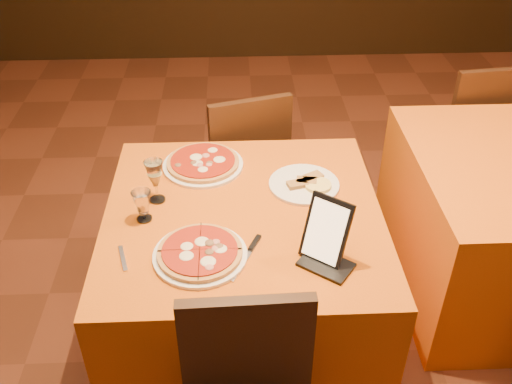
{
  "coord_description": "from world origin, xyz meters",
  "views": [
    {
      "loc": [
        -0.15,
        -1.67,
        2.14
      ],
      "look_at": [
        -0.07,
        0.09,
        0.86
      ],
      "focal_mm": 40.0,
      "sensor_mm": 36.0,
      "label": 1
    }
  ],
  "objects_px": {
    "pizza_far": "(203,164)",
    "water_glass": "(143,206)",
    "pizza_near": "(200,253)",
    "tablet": "(326,231)",
    "main_table": "(244,280)",
    "wine_glass": "(155,181)",
    "chair_side_far": "(463,128)",
    "chair_main_far": "(240,160)"
  },
  "relations": [
    {
      "from": "chair_main_far",
      "to": "pizza_far",
      "type": "height_order",
      "value": "chair_main_far"
    },
    {
      "from": "chair_side_far",
      "to": "water_glass",
      "type": "distance_m",
      "value": 2.12
    },
    {
      "from": "chair_main_far",
      "to": "water_glass",
      "type": "height_order",
      "value": "chair_main_far"
    },
    {
      "from": "pizza_near",
      "to": "wine_glass",
      "type": "bearing_deg",
      "value": 118.01
    },
    {
      "from": "pizza_near",
      "to": "water_glass",
      "type": "distance_m",
      "value": 0.32
    },
    {
      "from": "water_glass",
      "to": "chair_main_far",
      "type": "bearing_deg",
      "value": 66.09
    },
    {
      "from": "chair_side_far",
      "to": "pizza_near",
      "type": "height_order",
      "value": "chair_side_far"
    },
    {
      "from": "pizza_near",
      "to": "tablet",
      "type": "distance_m",
      "value": 0.46
    },
    {
      "from": "chair_main_far",
      "to": "chair_side_far",
      "type": "bearing_deg",
      "value": 176.42
    },
    {
      "from": "water_glass",
      "to": "tablet",
      "type": "xyz_separation_m",
      "value": [
        0.67,
        -0.24,
        0.06
      ]
    },
    {
      "from": "chair_side_far",
      "to": "pizza_far",
      "type": "distance_m",
      "value": 1.74
    },
    {
      "from": "main_table",
      "to": "chair_main_far",
      "type": "bearing_deg",
      "value": 90.0
    },
    {
      "from": "pizza_far",
      "to": "tablet",
      "type": "relative_size",
      "value": 1.46
    },
    {
      "from": "main_table",
      "to": "wine_glass",
      "type": "height_order",
      "value": "wine_glass"
    },
    {
      "from": "tablet",
      "to": "pizza_far",
      "type": "bearing_deg",
      "value": 163.61
    },
    {
      "from": "pizza_near",
      "to": "tablet",
      "type": "relative_size",
      "value": 1.39
    },
    {
      "from": "pizza_near",
      "to": "pizza_far",
      "type": "xyz_separation_m",
      "value": [
        -0.01,
        0.59,
        -0.0
      ]
    },
    {
      "from": "chair_side_far",
      "to": "wine_glass",
      "type": "xyz_separation_m",
      "value": [
        -1.69,
        -1.05,
        0.39
      ]
    },
    {
      "from": "main_table",
      "to": "chair_side_far",
      "type": "height_order",
      "value": "chair_side_far"
    },
    {
      "from": "water_glass",
      "to": "wine_glass",
      "type": "bearing_deg",
      "value": 72.37
    },
    {
      "from": "pizza_far",
      "to": "water_glass",
      "type": "distance_m",
      "value": 0.43
    },
    {
      "from": "chair_side_far",
      "to": "wine_glass",
      "type": "bearing_deg",
      "value": 25.4
    },
    {
      "from": "chair_main_far",
      "to": "wine_glass",
      "type": "height_order",
      "value": "wine_glass"
    },
    {
      "from": "chair_side_far",
      "to": "water_glass",
      "type": "xyz_separation_m",
      "value": [
        -1.73,
        -1.17,
        0.36
      ]
    },
    {
      "from": "main_table",
      "to": "pizza_near",
      "type": "xyz_separation_m",
      "value": [
        -0.16,
        -0.26,
        0.39
      ]
    },
    {
      "from": "wine_glass",
      "to": "tablet",
      "type": "xyz_separation_m",
      "value": [
        0.63,
        -0.37,
        0.03
      ]
    },
    {
      "from": "chair_main_far",
      "to": "water_glass",
      "type": "relative_size",
      "value": 7.0
    },
    {
      "from": "chair_side_far",
      "to": "main_table",
      "type": "bearing_deg",
      "value": 33.94
    },
    {
      "from": "main_table",
      "to": "pizza_far",
      "type": "xyz_separation_m",
      "value": [
        -0.17,
        0.34,
        0.39
      ]
    },
    {
      "from": "main_table",
      "to": "chair_side_far",
      "type": "relative_size",
      "value": 1.21
    },
    {
      "from": "tablet",
      "to": "chair_side_far",
      "type": "bearing_deg",
      "value": 90.13
    },
    {
      "from": "pizza_far",
      "to": "water_glass",
      "type": "bearing_deg",
      "value": -120.62
    },
    {
      "from": "chair_side_far",
      "to": "pizza_near",
      "type": "distance_m",
      "value": 2.08
    },
    {
      "from": "main_table",
      "to": "wine_glass",
      "type": "xyz_separation_m",
      "value": [
        -0.35,
        0.09,
        0.47
      ]
    },
    {
      "from": "water_glass",
      "to": "tablet",
      "type": "height_order",
      "value": "tablet"
    },
    {
      "from": "wine_glass",
      "to": "water_glass",
      "type": "height_order",
      "value": "wine_glass"
    },
    {
      "from": "tablet",
      "to": "main_table",
      "type": "bearing_deg",
      "value": 173.04
    },
    {
      "from": "chair_side_far",
      "to": "water_glass",
      "type": "relative_size",
      "value": 7.0
    },
    {
      "from": "main_table",
      "to": "wine_glass",
      "type": "bearing_deg",
      "value": 164.98
    },
    {
      "from": "wine_glass",
      "to": "chair_side_far",
      "type": "bearing_deg",
      "value": 31.81
    },
    {
      "from": "main_table",
      "to": "pizza_near",
      "type": "height_order",
      "value": "pizza_near"
    },
    {
      "from": "chair_main_far",
      "to": "tablet",
      "type": "xyz_separation_m",
      "value": [
        0.28,
        -1.11,
        0.41
      ]
    }
  ]
}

